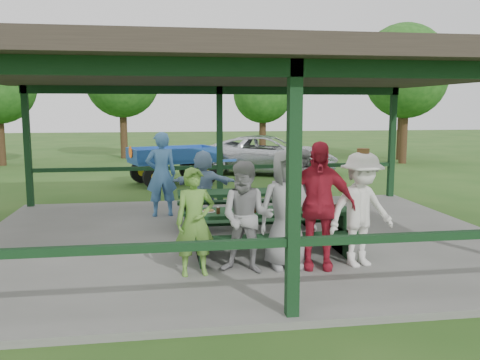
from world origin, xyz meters
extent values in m
plane|color=#254C17|center=(0.00, 0.00, 0.00)|extent=(90.00, 90.00, 0.00)
cube|color=slate|center=(0.00, 0.00, 0.05)|extent=(10.00, 8.00, 0.10)
cube|color=black|center=(0.00, -3.80, 1.60)|extent=(0.15, 0.15, 3.00)
cube|color=black|center=(-4.80, 3.80, 1.60)|extent=(0.15, 0.15, 3.00)
cube|color=black|center=(0.00, 3.80, 1.60)|extent=(0.15, 0.15, 3.00)
cube|color=black|center=(4.80, 3.80, 1.60)|extent=(0.15, 0.15, 3.00)
cube|color=black|center=(-2.40, -3.80, 1.00)|extent=(4.65, 0.10, 0.10)
cube|color=black|center=(2.40, -3.80, 1.00)|extent=(4.65, 0.10, 0.10)
cube|color=black|center=(-2.40, 3.80, 1.00)|extent=(4.65, 0.10, 0.10)
cube|color=black|center=(2.40, 3.80, 1.00)|extent=(4.65, 0.10, 0.10)
cube|color=black|center=(0.00, -3.80, 3.00)|extent=(9.80, 0.15, 0.20)
cube|color=black|center=(0.00, 3.80, 3.00)|extent=(9.80, 0.15, 0.20)
cube|color=#2F2722|center=(0.00, 0.00, 3.22)|extent=(10.60, 8.60, 0.24)
cube|color=black|center=(0.28, -1.20, 0.82)|extent=(2.77, 0.75, 0.06)
cube|color=black|center=(0.28, -1.75, 0.53)|extent=(2.77, 0.28, 0.05)
cube|color=black|center=(0.28, -0.65, 0.53)|extent=(2.77, 0.28, 0.05)
cube|color=black|center=(-0.92, -1.20, 0.47)|extent=(0.06, 0.70, 0.75)
cube|color=black|center=(1.49, -1.20, 0.47)|extent=(0.06, 0.70, 0.75)
cube|color=black|center=(-0.92, -1.20, 0.33)|extent=(0.06, 1.39, 0.45)
cube|color=black|center=(1.49, -1.20, 0.33)|extent=(0.06, 1.39, 0.45)
cube|color=black|center=(0.22, 0.80, 0.82)|extent=(2.84, 0.75, 0.06)
cube|color=black|center=(0.22, 0.25, 0.53)|extent=(2.84, 0.28, 0.05)
cube|color=black|center=(0.22, 1.35, 0.53)|extent=(2.84, 0.28, 0.05)
cube|color=black|center=(-1.02, 0.80, 0.47)|extent=(0.06, 0.70, 0.75)
cube|color=black|center=(1.46, 0.80, 0.47)|extent=(0.06, 0.70, 0.75)
cube|color=black|center=(-1.02, 0.80, 0.33)|extent=(0.06, 1.39, 0.45)
cube|color=black|center=(1.46, 0.80, 0.33)|extent=(0.06, 1.39, 0.45)
cylinder|color=white|center=(-0.76, -1.20, 0.86)|extent=(0.22, 0.22, 0.01)
torus|color=olive|center=(-0.80, -1.22, 0.88)|extent=(0.10, 0.10, 0.03)
torus|color=olive|center=(-0.72, -1.22, 0.88)|extent=(0.10, 0.10, 0.03)
torus|color=olive|center=(-0.76, -1.16, 0.88)|extent=(0.10, 0.10, 0.03)
cylinder|color=white|center=(-0.10, -1.20, 0.86)|extent=(0.22, 0.22, 0.01)
torus|color=olive|center=(-0.14, -1.22, 0.88)|extent=(0.10, 0.10, 0.03)
torus|color=olive|center=(-0.06, -1.22, 0.88)|extent=(0.10, 0.10, 0.03)
torus|color=olive|center=(-0.10, -1.16, 0.88)|extent=(0.10, 0.10, 0.03)
cylinder|color=white|center=(0.61, -1.20, 0.86)|extent=(0.22, 0.22, 0.01)
torus|color=olive|center=(0.57, -1.22, 0.88)|extent=(0.10, 0.10, 0.03)
torus|color=olive|center=(0.65, -1.22, 0.88)|extent=(0.10, 0.10, 0.03)
torus|color=olive|center=(0.61, -1.16, 0.88)|extent=(0.10, 0.10, 0.03)
cylinder|color=white|center=(1.36, -1.20, 0.86)|extent=(0.22, 0.22, 0.01)
torus|color=olive|center=(1.32, -1.22, 0.88)|extent=(0.10, 0.10, 0.03)
torus|color=olive|center=(1.40, -1.22, 0.88)|extent=(0.10, 0.10, 0.03)
torus|color=olive|center=(1.36, -1.16, 0.88)|extent=(0.10, 0.10, 0.03)
cylinder|color=#381E0F|center=(-0.61, -1.38, 0.90)|extent=(0.06, 0.06, 0.10)
cylinder|color=#381E0F|center=(-0.44, -1.38, 0.90)|extent=(0.06, 0.06, 0.10)
cylinder|color=#381E0F|center=(-0.01, -1.38, 0.90)|extent=(0.06, 0.06, 0.10)
cylinder|color=#381E0F|center=(0.11, -1.38, 0.90)|extent=(0.06, 0.06, 0.10)
cylinder|color=#381E0F|center=(1.20, -1.38, 0.90)|extent=(0.06, 0.06, 0.10)
cylinder|color=#381E0F|center=(1.35, -1.38, 0.90)|extent=(0.06, 0.06, 0.10)
cone|color=white|center=(-0.09, -1.00, 0.90)|extent=(0.09, 0.09, 0.10)
cone|color=white|center=(-0.08, -1.00, 0.90)|extent=(0.09, 0.09, 0.10)
cone|color=white|center=(0.67, -1.00, 0.90)|extent=(0.09, 0.09, 0.10)
cone|color=white|center=(1.09, -1.00, 0.90)|extent=(0.09, 0.09, 0.10)
cone|color=white|center=(1.37, -1.00, 0.90)|extent=(0.09, 0.09, 0.10)
imported|color=#609737|center=(-1.04, -2.14, 0.90)|extent=(0.62, 0.44, 1.60)
imported|color=gray|center=(-0.27, -2.14, 0.94)|extent=(0.98, 0.87, 1.68)
imported|color=gray|center=(0.38, -1.99, 1.02)|extent=(0.95, 0.67, 1.84)
imported|color=#B11E32|center=(0.84, -2.08, 1.08)|extent=(1.23, 0.72, 1.96)
imported|color=white|center=(1.54, -2.09, 1.00)|extent=(1.29, 0.94, 1.79)
cylinder|color=brown|center=(1.54, -2.09, 1.83)|extent=(0.39, 0.39, 0.02)
cylinder|color=brown|center=(1.54, -2.09, 1.89)|extent=(0.23, 0.23, 0.11)
imported|color=#83A6CA|center=(-0.61, 1.68, 0.87)|extent=(1.48, 0.69, 1.54)
imported|color=#4478B1|center=(-1.53, 2.12, 1.06)|extent=(0.76, 0.56, 1.92)
imported|color=gray|center=(1.63, 1.61, 0.87)|extent=(0.90, 0.80, 1.54)
imported|color=silver|center=(2.61, 9.85, 0.74)|extent=(5.85, 4.11, 1.48)
cube|color=#1C489D|center=(-1.14, 7.72, 0.79)|extent=(3.07, 2.19, 0.12)
cube|color=#1C489D|center=(-0.92, 7.07, 1.04)|extent=(2.65, 0.93, 0.40)
cube|color=#1C489D|center=(-1.36, 8.38, 1.04)|extent=(2.65, 0.93, 0.40)
cube|color=#1C489D|center=(-2.46, 7.29, 1.04)|extent=(0.50, 1.33, 0.40)
cube|color=#1C489D|center=(0.17, 8.16, 1.04)|extent=(0.50, 1.33, 0.40)
cylinder|color=black|center=(-1.75, 6.74, 0.38)|extent=(0.77, 0.41, 0.75)
cylinder|color=yellow|center=(-1.75, 6.74, 0.38)|extent=(0.33, 0.29, 0.28)
cylinder|color=black|center=(-2.22, 8.15, 0.38)|extent=(0.77, 0.41, 0.75)
cylinder|color=yellow|center=(-2.22, 8.15, 0.38)|extent=(0.33, 0.29, 0.28)
cylinder|color=black|center=(-0.06, 7.30, 0.38)|extent=(0.77, 0.41, 0.75)
cylinder|color=yellow|center=(-0.06, 7.30, 0.38)|extent=(0.33, 0.29, 0.28)
cylinder|color=black|center=(-0.53, 8.71, 0.38)|extent=(0.77, 0.41, 0.75)
cylinder|color=yellow|center=(-0.53, 8.71, 0.38)|extent=(0.33, 0.29, 0.28)
cube|color=#1C489D|center=(0.64, 8.32, 0.69)|extent=(0.96, 0.39, 0.08)
cone|color=#F2590C|center=(-2.51, 7.27, 1.14)|extent=(0.14, 0.38, 0.40)
cylinder|color=#362515|center=(-8.54, 14.35, 1.28)|extent=(0.36, 0.36, 2.56)
cylinder|color=#362515|center=(-3.40, 16.92, 1.42)|extent=(0.36, 0.36, 2.84)
sphere|color=#184913|center=(-3.40, 16.92, 3.87)|extent=(3.64, 3.64, 3.64)
cylinder|color=#362515|center=(3.75, 16.88, 1.21)|extent=(0.36, 0.36, 2.41)
sphere|color=#184913|center=(3.75, 16.88, 3.28)|extent=(3.09, 3.09, 3.09)
cylinder|color=#362515|center=(9.48, 12.50, 1.43)|extent=(0.36, 0.36, 2.87)
sphere|color=#184913|center=(9.48, 12.50, 3.90)|extent=(3.67, 3.67, 3.67)
cylinder|color=#362515|center=(10.17, 14.18, 1.65)|extent=(0.36, 0.36, 3.30)
sphere|color=#184913|center=(10.17, 14.18, 4.49)|extent=(4.22, 4.22, 4.22)
camera|label=1|loc=(-1.49, -9.43, 2.57)|focal=38.00mm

